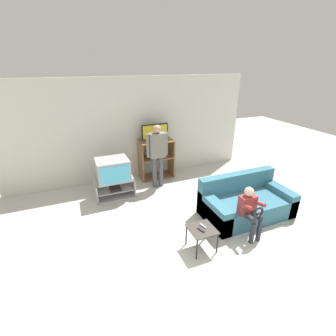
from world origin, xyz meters
TOP-DOWN VIEW (x-y plane):
  - ground_plane at (0.00, 0.00)m, footprint 18.00×18.00m
  - wall_back at (0.00, 3.93)m, footprint 6.40×0.06m
  - tv_stand at (-0.72, 2.99)m, footprint 0.88×0.49m
  - television_main at (-0.73, 2.99)m, footprint 0.71×0.59m
  - media_shelf at (0.53, 3.62)m, footprint 0.89×0.48m
  - television_flat at (0.51, 3.62)m, footprint 0.69×0.20m
  - snack_table at (0.28, 0.69)m, footprint 0.43×0.43m
  - remote_control_black at (0.24, 0.66)m, footprint 0.08×0.15m
  - remote_control_white at (0.32, 0.74)m, footprint 0.07×0.15m
  - couch at (1.62, 1.26)m, footprint 1.78×0.95m
  - person_standing_adult at (0.37, 3.08)m, footprint 0.53×0.20m
  - person_seated_child at (1.24, 0.71)m, footprint 0.33×0.43m

SIDE VIEW (x-z plane):
  - ground_plane at x=0.00m, z-range 0.00..0.00m
  - tv_stand at x=-0.72m, z-range 0.00..0.43m
  - couch at x=1.62m, z-range -0.13..0.66m
  - snack_table at x=0.28m, z-range 0.15..0.55m
  - remote_control_black at x=0.24m, z-range 0.40..0.42m
  - remote_control_white at x=0.32m, z-range 0.40..0.42m
  - media_shelf at x=0.53m, z-range 0.01..1.05m
  - person_seated_child at x=1.24m, z-range 0.08..1.01m
  - television_main at x=-0.73m, z-range 0.44..0.92m
  - person_standing_adult at x=0.37m, z-range 0.17..1.74m
  - television_flat at x=0.51m, z-range 1.03..1.46m
  - wall_back at x=0.00m, z-range 0.00..2.60m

